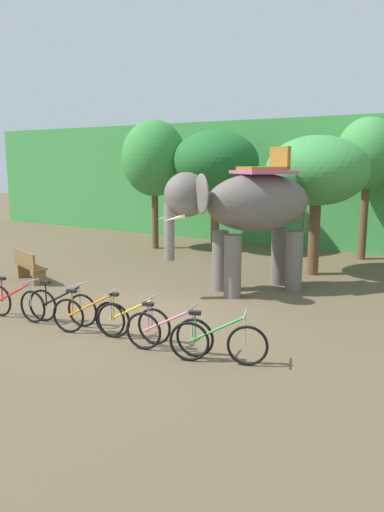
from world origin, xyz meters
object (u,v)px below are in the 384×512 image
at_px(bike_red, 16,302).
at_px(bike_black, 62,306).
at_px(tree_far_right, 368,155).
at_px(bike_green, 218,342).
at_px(wooden_bench, 28,265).
at_px(bike_pink, 168,333).
at_px(bike_orange, 90,316).
at_px(bike_yellow, 131,321).
at_px(tree_center_left, 317,171).
at_px(elephant, 247,209).
at_px(tree_right, 215,162).
at_px(tree_center, 154,159).

height_order(bike_red, bike_black, same).
xyz_separation_m(tree_far_right, bike_green, (0.32, -10.85, -3.24)).
relative_size(tree_far_right, wooden_bench, 3.15).
height_order(bike_black, bike_pink, same).
height_order(bike_orange, bike_green, same).
xyz_separation_m(bike_red, bike_yellow, (2.97, 0.33, 0.00)).
height_order(tree_center_left, wooden_bench, tree_center_left).
bearing_deg(elephant, tree_far_right, 76.88).
bearing_deg(tree_right, bike_black, -79.79).
height_order(bike_red, bike_pink, same).
bearing_deg(tree_center_left, bike_green, -82.78).
height_order(bike_yellow, bike_pink, same).
height_order(elephant, bike_yellow, elephant).
bearing_deg(bike_yellow, elephant, 87.69).
distance_m(bike_black, bike_yellow, 1.87).
xyz_separation_m(elephant, bike_red, (-3.15, -4.85, -1.82)).
bearing_deg(bike_pink, bike_red, -177.52).
relative_size(tree_far_right, bike_red, 2.86).
bearing_deg(bike_pink, bike_yellow, 171.02).
relative_size(bike_black, bike_pink, 1.00).
bearing_deg(elephant, tree_center_left, 74.49).
bearing_deg(bike_black, tree_right, 100.21).
xyz_separation_m(elephant, bike_yellow, (-0.18, -4.52, -1.82)).
distance_m(tree_center, bike_yellow, 10.91).
xyz_separation_m(elephant, wooden_bench, (-5.76, -2.32, -1.72)).
relative_size(bike_red, bike_pink, 1.01).
height_order(tree_far_right, bike_red, tree_far_right).
bearing_deg(tree_far_right, bike_yellow, -98.65).
distance_m(bike_orange, bike_green, 2.84).
bearing_deg(bike_pink, tree_far_right, 86.56).
height_order(tree_right, wooden_bench, tree_right).
relative_size(elephant, wooden_bench, 2.53).
distance_m(bike_red, bike_pink, 3.95).
bearing_deg(tree_center, wooden_bench, -87.59).
distance_m(tree_right, bike_green, 11.40).
xyz_separation_m(bike_black, bike_green, (3.83, -0.07, 0.00)).
relative_size(bike_black, bike_orange, 1.01).
bearing_deg(elephant, tree_right, 127.41).
bearing_deg(bike_green, tree_center, 131.75).
xyz_separation_m(tree_center_left, bike_orange, (-1.88, -7.67, -2.72)).
bearing_deg(bike_black, bike_red, -164.14).
xyz_separation_m(bike_pink, wooden_bench, (-6.56, 2.36, 0.09)).
bearing_deg(bike_orange, elephant, 77.38).
distance_m(tree_center_left, tree_far_right, 3.39).
bearing_deg(wooden_bench, elephant, 21.91).
bearing_deg(bike_orange, bike_red, -176.59).
height_order(bike_red, bike_green, same).
xyz_separation_m(tree_right, bike_yellow, (3.57, -9.43, -2.98)).
height_order(elephant, bike_pink, elephant).
relative_size(tree_right, bike_green, 2.82).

